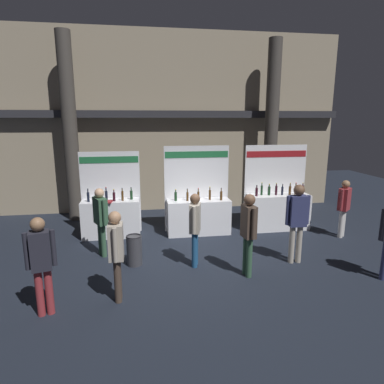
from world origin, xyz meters
name	(u,v)px	position (x,y,z in m)	size (l,w,h in m)	color
ground_plane	(193,258)	(0.00, 0.00, 0.00)	(24.00, 24.00, 0.00)	black
hall_colonnade	(173,124)	(0.00, 4.46, 3.04)	(11.79, 1.22, 6.10)	gray
exhibitor_booth_0	(111,215)	(-2.00, 1.87, 0.61)	(1.63, 0.72, 2.32)	white
exhibitor_booth_1	(198,212)	(0.42, 1.73, 0.61)	(1.85, 0.66, 2.46)	white
exhibitor_booth_2	(277,208)	(2.80, 1.76, 0.63)	(1.88, 0.66, 2.46)	white
trash_bin	(134,250)	(-1.36, -0.15, 0.34)	(0.34, 0.34, 0.69)	#38383D
visitor_0	(344,204)	(4.28, 0.79, 0.94)	(0.42, 0.41, 1.59)	silver
visitor_1	(248,228)	(0.97, -1.05, 1.03)	(0.26, 0.50, 1.74)	#33563D
visitor_2	(116,248)	(-1.63, -1.62, 0.99)	(0.25, 0.53, 1.66)	#47382D
visitor_3	(195,224)	(-0.03, -0.41, 0.97)	(0.31, 0.52, 1.64)	navy
visitor_5	(101,216)	(-2.12, 0.48, 0.98)	(0.38, 0.54, 1.64)	#33563D
visitor_6	(41,259)	(-2.80, -1.90, 1.00)	(0.46, 0.33, 1.69)	maroon
visitor_7	(297,217)	(2.24, -0.59, 1.09)	(0.54, 0.24, 1.81)	#ADA393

